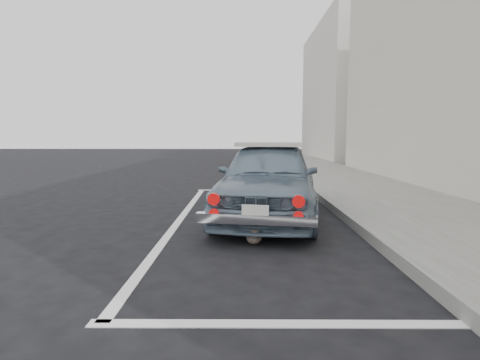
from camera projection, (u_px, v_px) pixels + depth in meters
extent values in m
plane|color=black|center=(226.00, 296.00, 3.27)|extent=(80.00, 80.00, 0.00)
cube|color=#62625D|center=(460.00, 231.00, 5.23)|extent=(2.80, 40.00, 0.15)
cube|color=white|center=(407.00, 19.00, 10.26)|extent=(0.10, 2.00, 1.60)
cube|color=white|center=(376.00, 41.00, 12.65)|extent=(0.10, 2.00, 1.60)
cube|color=beige|center=(345.00, 93.00, 22.64)|extent=(3.50, 10.00, 8.00)
cube|color=silver|center=(290.00, 324.00, 2.77)|extent=(3.00, 0.12, 0.01)
cube|color=silver|center=(256.00, 190.00, 9.72)|extent=(3.00, 0.12, 0.01)
cube|color=silver|center=(180.00, 220.00, 6.26)|extent=(0.12, 7.00, 0.01)
imported|color=slate|center=(269.00, 179.00, 6.41)|extent=(2.17, 4.11, 1.33)
cube|color=silver|center=(272.00, 144.00, 6.73)|extent=(1.32, 1.64, 0.07)
cube|color=silver|center=(256.00, 219.00, 4.58)|extent=(1.49, 0.35, 0.12)
cube|color=white|center=(255.00, 212.00, 4.53)|extent=(0.33, 0.07, 0.17)
cylinder|color=red|center=(214.00, 199.00, 4.61)|extent=(0.15, 0.06, 0.15)
cylinder|color=red|center=(299.00, 201.00, 4.44)|extent=(0.15, 0.06, 0.15)
cylinder|color=red|center=(214.00, 213.00, 4.63)|extent=(0.12, 0.06, 0.12)
cylinder|color=red|center=(298.00, 216.00, 4.46)|extent=(0.12, 0.06, 0.12)
ellipsoid|color=#796A5C|center=(254.00, 236.00, 4.86)|extent=(0.21, 0.33, 0.20)
sphere|color=#796A5C|center=(255.00, 233.00, 4.71)|extent=(0.13, 0.13, 0.13)
cone|color=#796A5C|center=(252.00, 229.00, 4.70)|extent=(0.04, 0.04, 0.05)
cone|color=#796A5C|center=(257.00, 229.00, 4.70)|extent=(0.04, 0.04, 0.05)
cylinder|color=#796A5C|center=(257.00, 237.00, 5.03)|extent=(0.11, 0.21, 0.03)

